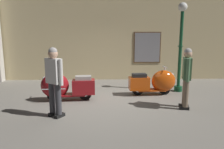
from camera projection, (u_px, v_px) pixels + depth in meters
The scene contains 7 objects.
ground_plane at pixel (110, 100), 6.59m from camera, with size 60.00×60.00×0.00m, color slate.
showroom_back_wall at pixel (105, 36), 9.40m from camera, with size 18.00×0.63×3.91m.
scooter_0 at pixel (64, 86), 6.46m from camera, with size 1.65×0.59×0.99m.
scooter_1 at pixel (156, 82), 7.10m from camera, with size 1.58×0.55×0.95m.
lamppost at pixel (181, 42), 7.33m from camera, with size 0.30×0.30×3.06m.
visitor_0 at pixel (54, 77), 5.08m from camera, with size 0.48×0.42×1.70m.
visitor_1 at pixel (187, 74), 5.68m from camera, with size 0.33×0.54×1.65m.
Camera 1 is at (-0.14, -6.34, 1.97)m, focal length 34.18 mm.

